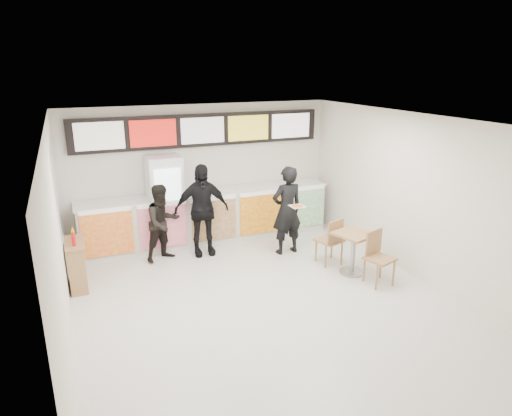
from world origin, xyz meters
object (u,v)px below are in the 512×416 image
service_counter (209,217)px  drinks_fridge (166,203)px  cafe_table (353,245)px  customer_left (163,223)px  condiment_ledge (77,264)px  customer_main (287,210)px  customer_mid (202,210)px

service_counter → drinks_fridge: (-0.93, 0.02, 0.43)m
service_counter → cafe_table: service_counter is taller
cafe_table → service_counter: bearing=110.0°
drinks_fridge → customer_left: bearing=-108.2°
service_counter → cafe_table: (2.01, -2.65, -0.01)m
customer_left → condiment_ledge: customer_left is taller
service_counter → cafe_table: 3.33m
service_counter → customer_left: customer_left is taller
customer_main → customer_left: size_ratio=1.19×
customer_main → customer_mid: customer_mid is taller
cafe_table → customer_left: bearing=130.2°
customer_left → cafe_table: 3.76m
customer_mid → cafe_table: size_ratio=1.13×
drinks_fridge → customer_left: size_ratio=1.27×
customer_main → customer_mid: size_ratio=0.97×
customer_main → condiment_ledge: bearing=-3.5°
customer_main → customer_mid: (-1.64, 0.62, 0.03)m
customer_main → cafe_table: size_ratio=1.09×
customer_left → customer_main: bearing=-35.9°
condiment_ledge → drinks_fridge: bearing=34.4°
drinks_fridge → cafe_table: size_ratio=1.17×
service_counter → customer_left: size_ratio=3.54×
drinks_fridge → customer_left: (-0.21, -0.64, -0.22)m
cafe_table → condiment_ledge: size_ratio=1.64×
customer_main → cafe_table: customer_main is taller
customer_left → cafe_table: bearing=-53.8°
customer_mid → condiment_ledge: 2.60m
cafe_table → condiment_ledge: (-4.83, 1.38, -0.12)m
service_counter → customer_left: 1.32m
customer_main → drinks_fridge: bearing=-33.5°
condiment_ledge → service_counter: bearing=24.3°
customer_left → customer_mid: size_ratio=0.82×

